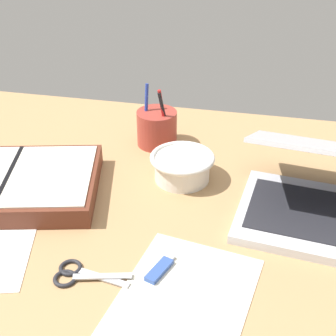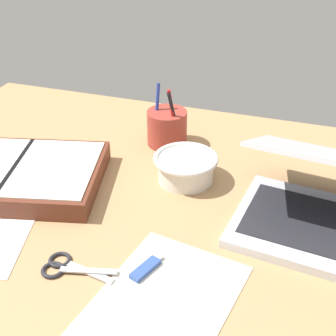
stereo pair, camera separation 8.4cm
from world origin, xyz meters
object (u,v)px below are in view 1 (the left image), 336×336
object	(u,v)px
bowl	(184,166)
scissors	(76,274)
laptop	(326,194)
planner	(10,184)
pen_cup	(157,128)

from	to	relation	value
bowl	scissors	xyz separation A→B (cm)	(-11.86, -32.35, -2.91)
laptop	scissors	world-z (taller)	laptop
laptop	planner	distance (cm)	62.64
laptop	pen_cup	xyz separation A→B (cm)	(-37.82, 21.27, -0.64)
laptop	planner	size ratio (longest dim) A/B	0.85
bowl	pen_cup	world-z (taller)	pen_cup
scissors	planner	bearing A→B (deg)	135.97
pen_cup	bowl	bearing A→B (deg)	-56.69
planner	bowl	bearing A→B (deg)	6.64
laptop	pen_cup	bearing A→B (deg)	157.23
laptop	planner	world-z (taller)	laptop
laptop	bowl	world-z (taller)	laptop
bowl	planner	size ratio (longest dim) A/B	0.34
laptop	planner	bearing A→B (deg)	-168.23
scissors	pen_cup	bearing A→B (deg)	84.71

